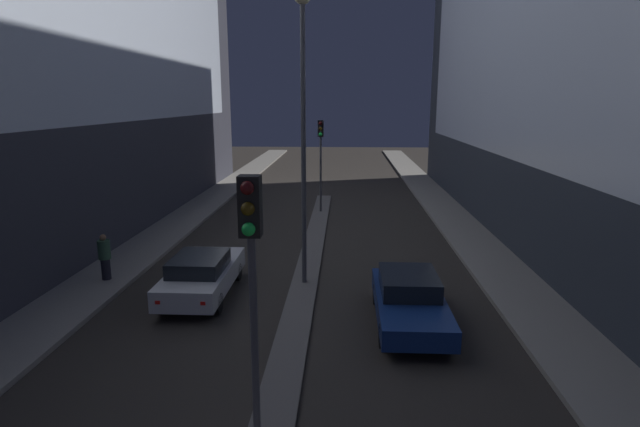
{
  "coord_description": "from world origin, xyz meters",
  "views": [
    {
      "loc": [
        1.37,
        -3.01,
        6.25
      ],
      "look_at": [
        0.08,
        22.3,
        0.5
      ],
      "focal_mm": 28.0,
      "sensor_mm": 36.0,
      "label": 1
    }
  ],
  "objects_px": {
    "car_left_lane": "(202,274)",
    "traffic_light_near": "(252,268)",
    "traffic_light_mid": "(321,146)",
    "street_lamp": "(303,89)",
    "pedestrian_on_left_sidewalk": "(105,256)",
    "car_right_lane": "(409,299)"
  },
  "relations": [
    {
      "from": "car_left_lane",
      "to": "traffic_light_near",
      "type": "bearing_deg",
      "value": -68.32
    },
    {
      "from": "traffic_light_mid",
      "to": "car_left_lane",
      "type": "bearing_deg",
      "value": -104.54
    },
    {
      "from": "traffic_light_near",
      "to": "traffic_light_mid",
      "type": "bearing_deg",
      "value": 90.0
    },
    {
      "from": "street_lamp",
      "to": "car_left_lane",
      "type": "xyz_separation_m",
      "value": [
        -3.24,
        -1.17,
        -5.86
      ]
    },
    {
      "from": "traffic_light_mid",
      "to": "pedestrian_on_left_sidewalk",
      "type": "xyz_separation_m",
      "value": [
        -6.92,
        -11.51,
        -2.83
      ]
    },
    {
      "from": "street_lamp",
      "to": "car_right_lane",
      "type": "xyz_separation_m",
      "value": [
        3.24,
        -2.88,
        -5.89
      ]
    },
    {
      "from": "car_right_lane",
      "to": "traffic_light_mid",
      "type": "bearing_deg",
      "value": 102.85
    },
    {
      "from": "traffic_light_mid",
      "to": "car_left_lane",
      "type": "xyz_separation_m",
      "value": [
        -3.24,
        -12.48,
        -3.07
      ]
    },
    {
      "from": "car_right_lane",
      "to": "street_lamp",
      "type": "bearing_deg",
      "value": 138.32
    },
    {
      "from": "traffic_light_mid",
      "to": "pedestrian_on_left_sidewalk",
      "type": "distance_m",
      "value": 13.72
    },
    {
      "from": "street_lamp",
      "to": "car_right_lane",
      "type": "bearing_deg",
      "value": -41.68
    },
    {
      "from": "pedestrian_on_left_sidewalk",
      "to": "car_right_lane",
      "type": "bearing_deg",
      "value": -14.81
    },
    {
      "from": "street_lamp",
      "to": "pedestrian_on_left_sidewalk",
      "type": "relative_size",
      "value": 5.91
    },
    {
      "from": "traffic_light_mid",
      "to": "car_right_lane",
      "type": "distance_m",
      "value": 14.89
    },
    {
      "from": "car_left_lane",
      "to": "pedestrian_on_left_sidewalk",
      "type": "distance_m",
      "value": 3.82
    },
    {
      "from": "car_right_lane",
      "to": "pedestrian_on_left_sidewalk",
      "type": "relative_size",
      "value": 2.85
    },
    {
      "from": "pedestrian_on_left_sidewalk",
      "to": "car_left_lane",
      "type": "bearing_deg",
      "value": -14.78
    },
    {
      "from": "traffic_light_near",
      "to": "car_right_lane",
      "type": "height_order",
      "value": "traffic_light_near"
    },
    {
      "from": "traffic_light_near",
      "to": "street_lamp",
      "type": "distance_m",
      "value": 9.72
    },
    {
      "from": "car_left_lane",
      "to": "car_right_lane",
      "type": "height_order",
      "value": "car_left_lane"
    },
    {
      "from": "traffic_light_near",
      "to": "car_left_lane",
      "type": "relative_size",
      "value": 1.12
    },
    {
      "from": "traffic_light_near",
      "to": "street_lamp",
      "type": "relative_size",
      "value": 0.53
    }
  ]
}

